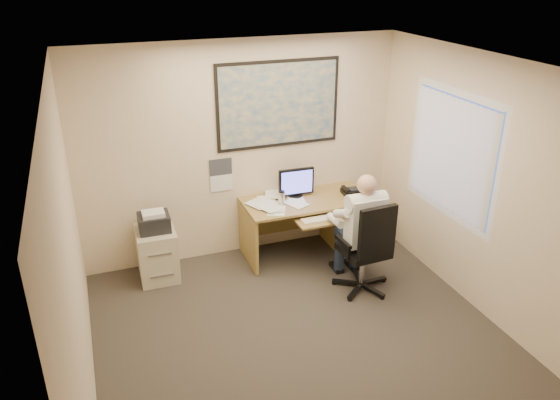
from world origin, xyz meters
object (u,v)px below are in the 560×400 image
object	(u,v)px
desk	(329,217)
person	(363,233)
filing_cabinet	(157,249)
office_chair	(364,265)

from	to	relation	value
desk	person	world-z (taller)	person
desk	filing_cabinet	xyz separation A→B (m)	(-2.22, 0.04, -0.07)
person	filing_cabinet	bearing A→B (deg)	155.65
office_chair	person	size ratio (longest dim) A/B	0.81
office_chair	desk	bearing A→B (deg)	83.86
desk	office_chair	world-z (taller)	office_chair
filing_cabinet	office_chair	xyz separation A→B (m)	(2.17, -1.11, -0.04)
desk	office_chair	distance (m)	1.08
desk	person	distance (m)	1.02
office_chair	filing_cabinet	bearing A→B (deg)	149.49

